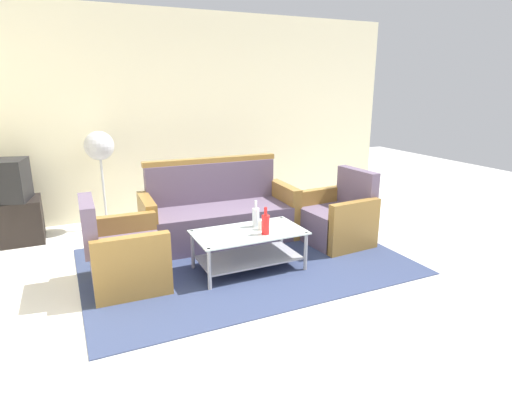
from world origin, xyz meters
The scene contains 12 objects.
ground_plane centered at (0.00, 0.00, 0.00)m, with size 14.00×14.00×0.00m, color silver.
wall_back centered at (0.00, 3.06, 1.40)m, with size 6.52×0.12×2.80m.
rug centered at (-0.11, 0.86, 0.01)m, with size 3.28×2.22×0.01m, color #2D3856.
couch centered at (-0.12, 1.57, 0.32)m, with size 1.83×0.81×0.96m.
armchair_left centered at (-1.34, 0.83, 0.29)m, with size 0.72×0.78×0.85m.
armchair_right centered at (1.12, 0.92, 0.29)m, with size 0.75×0.80×0.85m.
coffee_table centered at (-0.14, 0.66, 0.27)m, with size 1.10×0.60×0.40m.
bottle_clear centered at (-0.01, 0.77, 0.52)m, with size 0.07×0.07×0.28m.
bottle_red centered at (-0.02, 0.52, 0.51)m, with size 0.08×0.08×0.27m.
cup centered at (0.01, 0.67, 0.46)m, with size 0.08×0.08×0.10m, color silver.
tv_stand centered at (-2.44, 2.55, 0.26)m, with size 0.80×0.50×0.52m, color black.
pedestal_fan centered at (-1.31, 2.60, 1.01)m, with size 0.36×0.36×1.27m.
Camera 1 is at (-1.77, -3.00, 1.83)m, focal length 29.85 mm.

